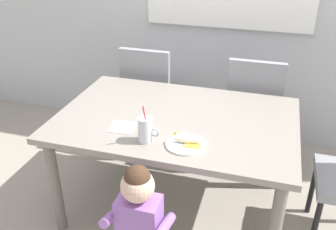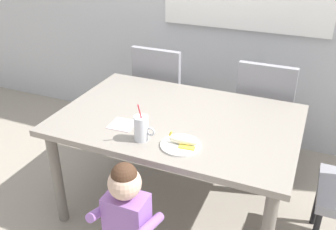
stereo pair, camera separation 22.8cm
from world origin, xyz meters
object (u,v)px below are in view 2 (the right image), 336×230
dining_chair_left (162,92)px  toddler_standing (127,214)px  dining_table (178,129)px  paper_napkin (122,125)px  dining_chair_right (264,111)px  peeled_banana (184,141)px  snack_plate (181,145)px  milk_cup (141,130)px

dining_chair_left → toddler_standing: size_ratio=1.15×
dining_table → paper_napkin: (-0.28, -0.23, 0.09)m
dining_chair_right → peeled_banana: 1.09m
toddler_standing → peeled_banana: size_ratio=4.83×
toddler_standing → snack_plate: 0.47m
dining_table → dining_chair_left: dining_chair_left is taller
paper_napkin → dining_chair_left: bearing=99.4°
peeled_banana → paper_napkin: 0.44m
paper_napkin → dining_chair_right: bearing=52.4°
dining_chair_left → paper_napkin: bearing=99.4°
dining_chair_right → toddler_standing: dining_chair_right is taller
dining_chair_left → peeled_banana: size_ratio=5.53×
dining_chair_left → peeled_banana: dining_chair_left is taller
dining_chair_left → dining_table: bearing=121.0°
dining_table → dining_chair_left: (-0.44, 0.73, -0.12)m
dining_chair_right → toddler_standing: (-0.45, -1.43, -0.02)m
dining_chair_left → toddler_standing: 1.51m
snack_plate → dining_chair_right: bearing=73.4°
dining_chair_left → milk_cup: milk_cup is taller
toddler_standing → milk_cup: (-0.09, 0.37, 0.29)m
dining_chair_left → paper_napkin: dining_chair_left is taller
toddler_standing → snack_plate: (0.14, 0.40, 0.22)m
toddler_standing → milk_cup: size_ratio=3.39×
milk_cup → paper_napkin: (-0.19, 0.11, -0.06)m
dining_chair_left → toddler_standing: dining_chair_left is taller
dining_table → paper_napkin: 0.37m
toddler_standing → peeled_banana: (0.15, 0.40, 0.25)m
milk_cup → dining_chair_right: bearing=63.0°
dining_chair_left → snack_plate: 1.21m
toddler_standing → milk_cup: 0.48m
peeled_banana → paper_napkin: size_ratio=1.16×
dining_chair_right → milk_cup: size_ratio=3.88×
toddler_standing → snack_plate: toddler_standing is taller
toddler_standing → snack_plate: size_ratio=3.64×
dining_table → milk_cup: 0.38m
dining_table → peeled_banana: bearing=-62.8°
milk_cup → paper_napkin: bearing=149.9°
milk_cup → dining_table: bearing=75.2°
dining_chair_right → milk_cup: (-0.54, -1.06, 0.27)m
dining_table → dining_chair_right: size_ratio=1.59×
dining_chair_right → toddler_standing: 1.50m
snack_plate → peeled_banana: (0.02, 0.01, 0.03)m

